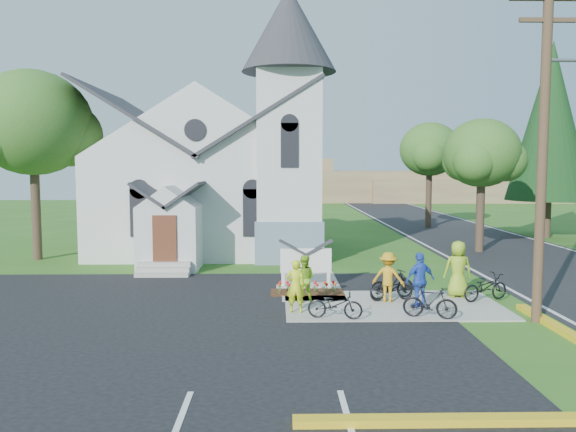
{
  "coord_description": "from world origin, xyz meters",
  "views": [
    {
      "loc": [
        -2.26,
        -17.41,
        4.51
      ],
      "look_at": [
        -1.83,
        5.0,
        2.55
      ],
      "focal_mm": 35.0,
      "sensor_mm": 36.0,
      "label": 1
    }
  ],
  "objects_px": {
    "utility_pole": "(545,136)",
    "cyclist_4": "(458,269)",
    "bike_1": "(392,284)",
    "cyclist_2": "(420,280)",
    "cyclist_3": "(388,277)",
    "bike_4": "(485,287)",
    "bike_0": "(335,304)",
    "cyclist_1": "(304,279)",
    "bike_3": "(430,302)",
    "cyclist_0": "(296,286)",
    "bike_2": "(391,289)",
    "church_sign": "(306,261)"
  },
  "relations": [
    {
      "from": "utility_pole",
      "to": "cyclist_4",
      "type": "bearing_deg",
      "value": 115.19
    },
    {
      "from": "cyclist_0",
      "to": "bike_4",
      "type": "xyz_separation_m",
      "value": [
        6.39,
        1.37,
        -0.36
      ]
    },
    {
      "from": "cyclist_4",
      "to": "bike_4",
      "type": "xyz_separation_m",
      "value": [
        0.74,
        -0.59,
        -0.51
      ]
    },
    {
      "from": "cyclist_1",
      "to": "cyclist_2",
      "type": "height_order",
      "value": "cyclist_2"
    },
    {
      "from": "utility_pole",
      "to": "cyclist_3",
      "type": "height_order",
      "value": "utility_pole"
    },
    {
      "from": "bike_1",
      "to": "bike_3",
      "type": "xyz_separation_m",
      "value": [
        0.63,
        -2.44,
        -0.03
      ]
    },
    {
      "from": "church_sign",
      "to": "bike_0",
      "type": "height_order",
      "value": "church_sign"
    },
    {
      "from": "bike_0",
      "to": "cyclist_2",
      "type": "relative_size",
      "value": 0.91
    },
    {
      "from": "utility_pole",
      "to": "bike_2",
      "type": "bearing_deg",
      "value": 146.45
    },
    {
      "from": "utility_pole",
      "to": "cyclist_2",
      "type": "bearing_deg",
      "value": 153.35
    },
    {
      "from": "cyclist_3",
      "to": "bike_1",
      "type": "bearing_deg",
      "value": -97.1
    },
    {
      "from": "utility_pole",
      "to": "bike_4",
      "type": "relative_size",
      "value": 5.71
    },
    {
      "from": "cyclist_2",
      "to": "bike_4",
      "type": "relative_size",
      "value": 1.01
    },
    {
      "from": "bike_2",
      "to": "cyclist_0",
      "type": "bearing_deg",
      "value": 102.14
    },
    {
      "from": "cyclist_0",
      "to": "bike_0",
      "type": "relative_size",
      "value": 1.02
    },
    {
      "from": "bike_0",
      "to": "bike_4",
      "type": "height_order",
      "value": "bike_4"
    },
    {
      "from": "bike_1",
      "to": "cyclist_2",
      "type": "bearing_deg",
      "value": -170.57
    },
    {
      "from": "cyclist_4",
      "to": "cyclist_2",
      "type": "bearing_deg",
      "value": 41.72
    },
    {
      "from": "church_sign",
      "to": "cyclist_4",
      "type": "bearing_deg",
      "value": -18.21
    },
    {
      "from": "bike_1",
      "to": "bike_4",
      "type": "bearing_deg",
      "value": -115.21
    },
    {
      "from": "bike_0",
      "to": "bike_3",
      "type": "relative_size",
      "value": 1.02
    },
    {
      "from": "bike_3",
      "to": "cyclist_3",
      "type": "bearing_deg",
      "value": 40.38
    },
    {
      "from": "cyclist_0",
      "to": "cyclist_4",
      "type": "relative_size",
      "value": 0.84
    },
    {
      "from": "cyclist_0",
      "to": "bike_3",
      "type": "height_order",
      "value": "cyclist_0"
    },
    {
      "from": "church_sign",
      "to": "bike_4",
      "type": "height_order",
      "value": "church_sign"
    },
    {
      "from": "bike_0",
      "to": "bike_4",
      "type": "distance_m",
      "value": 5.67
    },
    {
      "from": "church_sign",
      "to": "cyclist_1",
      "type": "distance_m",
      "value": 2.38
    },
    {
      "from": "bike_2",
      "to": "bike_1",
      "type": "bearing_deg",
      "value": -28.34
    },
    {
      "from": "cyclist_1",
      "to": "bike_3",
      "type": "relative_size",
      "value": 0.99
    },
    {
      "from": "utility_pole",
      "to": "cyclist_1",
      "type": "distance_m",
      "value": 8.48
    },
    {
      "from": "bike_3",
      "to": "cyclist_4",
      "type": "bearing_deg",
      "value": -13.69
    },
    {
      "from": "bike_1",
      "to": "bike_2",
      "type": "bearing_deg",
      "value": 144.61
    },
    {
      "from": "cyclist_0",
      "to": "bike_1",
      "type": "xyz_separation_m",
      "value": [
        3.32,
        1.69,
        -0.31
      ]
    },
    {
      "from": "cyclist_1",
      "to": "cyclist_0",
      "type": "bearing_deg",
      "value": 86.16
    },
    {
      "from": "bike_2",
      "to": "bike_4",
      "type": "bearing_deg",
      "value": -104.18
    },
    {
      "from": "cyclist_4",
      "to": "bike_4",
      "type": "relative_size",
      "value": 1.11
    },
    {
      "from": "utility_pole",
      "to": "cyclist_4",
      "type": "height_order",
      "value": "utility_pole"
    },
    {
      "from": "cyclist_0",
      "to": "cyclist_1",
      "type": "bearing_deg",
      "value": -97.46
    },
    {
      "from": "cyclist_0",
      "to": "bike_3",
      "type": "relative_size",
      "value": 1.04
    },
    {
      "from": "bike_2",
      "to": "bike_3",
      "type": "relative_size",
      "value": 0.97
    },
    {
      "from": "utility_pole",
      "to": "bike_2",
      "type": "xyz_separation_m",
      "value": [
        -3.8,
        2.52,
        -4.95
      ]
    },
    {
      "from": "church_sign",
      "to": "cyclist_3",
      "type": "relative_size",
      "value": 1.33
    },
    {
      "from": "cyclist_3",
      "to": "bike_4",
      "type": "relative_size",
      "value": 0.95
    },
    {
      "from": "bike_0",
      "to": "cyclist_3",
      "type": "height_order",
      "value": "cyclist_3"
    },
    {
      "from": "bike_1",
      "to": "cyclist_3",
      "type": "bearing_deg",
      "value": 131.97
    },
    {
      "from": "bike_4",
      "to": "utility_pole",
      "type": "bearing_deg",
      "value": 174.47
    },
    {
      "from": "bike_3",
      "to": "cyclist_4",
      "type": "xyz_separation_m",
      "value": [
        1.7,
        2.71,
        0.5
      ]
    },
    {
      "from": "utility_pole",
      "to": "church_sign",
      "type": "bearing_deg",
      "value": 144.4
    },
    {
      "from": "bike_1",
      "to": "cyclist_2",
      "type": "height_order",
      "value": "cyclist_2"
    },
    {
      "from": "bike_0",
      "to": "bike_1",
      "type": "distance_m",
      "value": 3.27
    }
  ]
}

